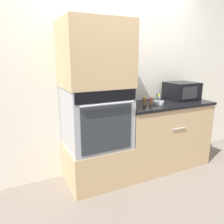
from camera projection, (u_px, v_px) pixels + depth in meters
name	position (u px, v px, depth m)	size (l,w,h in m)	color
ground_plane	(135.00, 185.00, 2.69)	(12.00, 12.00, 0.00)	#6B6056
wall_back	(112.00, 79.00, 2.94)	(8.00, 0.05, 2.50)	silver
oven_cabinet_base	(97.00, 163.00, 2.74)	(0.75, 0.60, 0.48)	tan
wall_oven	(97.00, 117.00, 2.59)	(0.72, 0.64, 0.72)	#9EA0A5
oven_cabinet_upper	(95.00, 54.00, 2.42)	(0.75, 0.60, 0.73)	tan
counter_unit	(163.00, 134.00, 3.11)	(1.30, 0.63, 0.93)	tan
microwave	(182.00, 91.00, 3.17)	(0.43, 0.38, 0.25)	black
knife_block	(126.00, 96.00, 2.93)	(0.13, 0.15, 0.24)	black
bowl	(158.00, 102.00, 2.90)	(0.15, 0.15, 0.04)	silver
condiment_jar_near	(151.00, 102.00, 2.79)	(0.05, 0.05, 0.10)	brown
condiment_jar_mid	(158.00, 97.00, 3.22)	(0.05, 0.05, 0.08)	#427047
condiment_jar_far	(159.00, 98.00, 3.04)	(0.04, 0.04, 0.11)	silver
condiment_jar_back	(145.00, 101.00, 2.82)	(0.04, 0.04, 0.11)	brown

